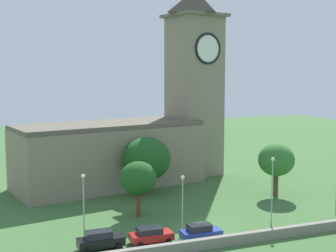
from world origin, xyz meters
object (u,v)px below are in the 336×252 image
object	(u,v)px
streetlamp_west_mid	(84,198)
tree_by_tower	(276,160)
car_black	(100,240)
streetlamp_east_mid	(272,180)
church	(142,126)
tree_riverside_west	(138,178)
car_red	(151,235)
car_blue	(201,232)
tree_riverside_east	(147,159)
streetlamp_central	(183,195)

from	to	relation	value
streetlamp_west_mid	tree_by_tower	bearing A→B (deg)	17.61
car_black	streetlamp_east_mid	distance (m)	21.02
church	tree_riverside_west	xyz separation A→B (m)	(-6.47, -18.20, -4.14)
church	streetlamp_east_mid	bearing A→B (deg)	-74.57
car_red	tree_by_tower	distance (m)	25.88
tree_riverside_west	car_blue	bearing A→B (deg)	-71.33
tree_riverside_east	car_black	bearing A→B (deg)	-121.10
streetlamp_west_mid	streetlamp_central	distance (m)	10.73
car_red	tree_riverside_east	size ratio (longest dim) A/B	0.53
church	tree_riverside_east	bearing A→B (deg)	-103.82
streetlamp_east_mid	tree_riverside_west	world-z (taller)	streetlamp_east_mid
car_red	tree_riverside_west	distance (m)	9.96
church	streetlamp_central	bearing A→B (deg)	-98.53
car_black	tree_riverside_west	distance (m)	11.85
streetlamp_central	tree_riverside_west	distance (m)	8.04
church	streetlamp_central	xyz separation A→B (m)	(-3.87, -25.80, -4.53)
tree_riverside_west	streetlamp_west_mid	bearing A→B (deg)	-138.93
church	car_blue	bearing A→B (deg)	-95.94
church	car_blue	size ratio (longest dim) A/B	8.34
streetlamp_west_mid	streetlamp_east_mid	size ratio (longest dim) A/B	0.94
streetlamp_west_mid	tree_by_tower	xyz separation A→B (m)	(29.42, 9.34, 0.28)
car_red	tree_riverside_west	bearing A→B (deg)	80.20
car_blue	streetlamp_central	bearing A→B (deg)	108.06
car_black	streetlamp_west_mid	size ratio (longest dim) A/B	0.63
car_black	tree_riverside_east	world-z (taller)	tree_riverside_east
streetlamp_east_mid	church	bearing A→B (deg)	105.43
car_black	tree_riverside_west	bearing A→B (deg)	52.30
streetlamp_central	tree_by_tower	distance (m)	21.18
streetlamp_east_mid	tree_riverside_east	xyz separation A→B (m)	(-9.32, 17.88, 0.02)
tree_riverside_east	streetlamp_west_mid	bearing A→B (deg)	-126.56
car_black	streetlamp_west_mid	bearing A→B (deg)	124.35
car_blue	streetlamp_west_mid	xyz separation A→B (m)	(-11.60, 3.30, 3.99)
tree_by_tower	car_blue	bearing A→B (deg)	-144.66
church	tree_riverside_east	size ratio (longest dim) A/B	4.33
car_red	streetlamp_east_mid	distance (m)	15.91
car_red	streetlamp_west_mid	distance (m)	7.94
car_blue	streetlamp_west_mid	size ratio (longest dim) A/B	0.58
church	car_red	xyz separation A→B (m)	(-8.03, -27.22, -8.07)
tree_by_tower	tree_riverside_east	distance (m)	18.51
tree_by_tower	tree_riverside_west	xyz separation A→B (m)	(-21.32, -2.28, -0.40)
streetlamp_central	tree_by_tower	xyz separation A→B (m)	(18.72, 9.88, 0.80)
tree_riverside_west	tree_riverside_east	bearing A→B (deg)	65.80
tree_riverside_west	streetlamp_central	bearing A→B (deg)	-71.10
church	streetlamp_west_mid	world-z (taller)	church
streetlamp_east_mid	tree_riverside_east	bearing A→B (deg)	117.53
car_blue	streetlamp_east_mid	xyz separation A→B (m)	(10.22, 2.29, 4.24)
car_red	streetlamp_west_mid	xyz separation A→B (m)	(-6.54, 1.96, 4.06)
car_red	tree_by_tower	xyz separation A→B (m)	(22.88, 11.30, 4.34)
car_red	car_blue	size ratio (longest dim) A/B	1.02
streetlamp_central	tree_riverside_west	world-z (taller)	tree_riverside_west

